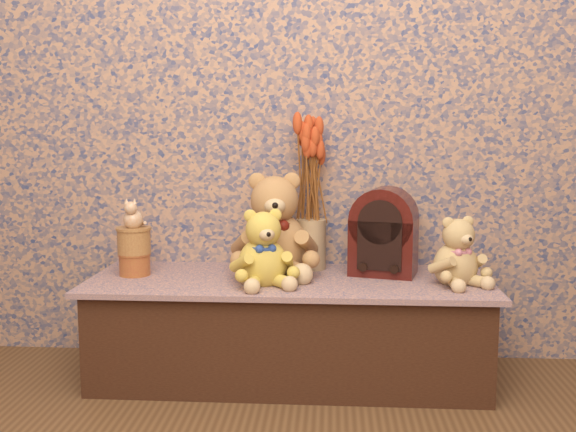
{
  "coord_description": "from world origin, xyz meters",
  "views": [
    {
      "loc": [
        0.16,
        -1.14,
        0.94
      ],
      "look_at": [
        0.0,
        1.18,
        0.62
      ],
      "focal_mm": 40.88,
      "sensor_mm": 36.0,
      "label": 1
    }
  ],
  "objects_px": {
    "teddy_medium": "(263,244)",
    "ceramic_vase": "(311,244)",
    "teddy_large": "(274,220)",
    "cathedral_radio": "(384,231)",
    "biscuit_tin_lower": "(135,264)",
    "teddy_small": "(456,248)",
    "cat_figurine": "(133,213)"
  },
  "relations": [
    {
      "from": "teddy_medium",
      "to": "cathedral_radio",
      "type": "relative_size",
      "value": 0.88
    },
    {
      "from": "ceramic_vase",
      "to": "cat_figurine",
      "type": "xyz_separation_m",
      "value": [
        -0.66,
        -0.16,
        0.14
      ]
    },
    {
      "from": "cathedral_radio",
      "to": "biscuit_tin_lower",
      "type": "xyz_separation_m",
      "value": [
        -0.94,
        -0.08,
        -0.12
      ]
    },
    {
      "from": "teddy_large",
      "to": "biscuit_tin_lower",
      "type": "relative_size",
      "value": 3.6
    },
    {
      "from": "teddy_large",
      "to": "cat_figurine",
      "type": "relative_size",
      "value": 3.58
    },
    {
      "from": "teddy_large",
      "to": "teddy_medium",
      "type": "relative_size",
      "value": 1.43
    },
    {
      "from": "teddy_small",
      "to": "ceramic_vase",
      "type": "distance_m",
      "value": 0.57
    },
    {
      "from": "cat_figurine",
      "to": "biscuit_tin_lower",
      "type": "bearing_deg",
      "value": 0.0
    },
    {
      "from": "teddy_small",
      "to": "cathedral_radio",
      "type": "relative_size",
      "value": 0.79
    },
    {
      "from": "teddy_large",
      "to": "biscuit_tin_lower",
      "type": "xyz_separation_m",
      "value": [
        -0.53,
        -0.07,
        -0.17
      ]
    },
    {
      "from": "teddy_medium",
      "to": "teddy_small",
      "type": "relative_size",
      "value": 1.11
    },
    {
      "from": "teddy_medium",
      "to": "cathedral_radio",
      "type": "distance_m",
      "value": 0.48
    },
    {
      "from": "cathedral_radio",
      "to": "biscuit_tin_lower",
      "type": "distance_m",
      "value": 0.95
    },
    {
      "from": "teddy_medium",
      "to": "teddy_large",
      "type": "bearing_deg",
      "value": 61.65
    },
    {
      "from": "teddy_small",
      "to": "cathedral_radio",
      "type": "xyz_separation_m",
      "value": [
        -0.24,
        0.14,
        0.04
      ]
    },
    {
      "from": "teddy_small",
      "to": "biscuit_tin_lower",
      "type": "bearing_deg",
      "value": 152.77
    },
    {
      "from": "teddy_medium",
      "to": "ceramic_vase",
      "type": "bearing_deg",
      "value": 39.29
    },
    {
      "from": "teddy_small",
      "to": "ceramic_vase",
      "type": "bearing_deg",
      "value": 132.85
    },
    {
      "from": "teddy_small",
      "to": "cat_figurine",
      "type": "bearing_deg",
      "value": 152.77
    },
    {
      "from": "teddy_small",
      "to": "ceramic_vase",
      "type": "height_order",
      "value": "teddy_small"
    },
    {
      "from": "cathedral_radio",
      "to": "biscuit_tin_lower",
      "type": "height_order",
      "value": "cathedral_radio"
    },
    {
      "from": "cathedral_radio",
      "to": "biscuit_tin_lower",
      "type": "bearing_deg",
      "value": -160.62
    },
    {
      "from": "biscuit_tin_lower",
      "to": "teddy_large",
      "type": "bearing_deg",
      "value": 7.13
    },
    {
      "from": "teddy_medium",
      "to": "ceramic_vase",
      "type": "distance_m",
      "value": 0.32
    },
    {
      "from": "teddy_large",
      "to": "teddy_medium",
      "type": "distance_m",
      "value": 0.19
    },
    {
      "from": "cat_figurine",
      "to": "cathedral_radio",
      "type": "bearing_deg",
      "value": 4.29
    },
    {
      "from": "teddy_large",
      "to": "teddy_medium",
      "type": "height_order",
      "value": "teddy_large"
    },
    {
      "from": "teddy_large",
      "to": "teddy_medium",
      "type": "bearing_deg",
      "value": -104.86
    },
    {
      "from": "teddy_small",
      "to": "teddy_large",
      "type": "bearing_deg",
      "value": 144.84
    },
    {
      "from": "biscuit_tin_lower",
      "to": "ceramic_vase",
      "type": "bearing_deg",
      "value": 13.57
    },
    {
      "from": "ceramic_vase",
      "to": "biscuit_tin_lower",
      "type": "distance_m",
      "value": 0.68
    },
    {
      "from": "biscuit_tin_lower",
      "to": "cat_figurine",
      "type": "xyz_separation_m",
      "value": [
        0.0,
        0.0,
        0.2
      ]
    }
  ]
}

